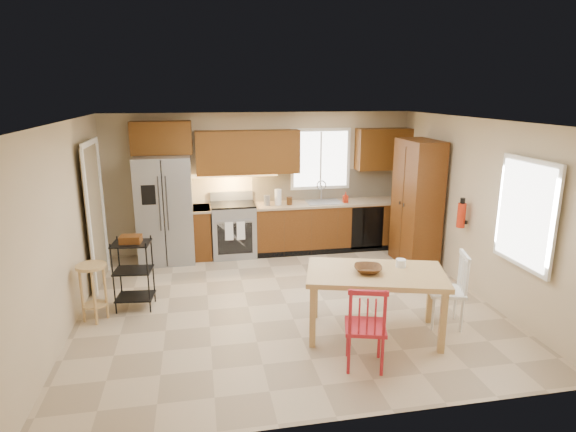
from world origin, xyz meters
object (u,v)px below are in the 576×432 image
Objects in this scene: soap_bottle at (345,197)px; table_bowl at (368,273)px; dining_table at (374,304)px; chair_red at (365,325)px; utility_cart at (134,274)px; pantry at (417,203)px; fire_extinguisher at (461,215)px; table_jar at (401,265)px; refrigerator at (165,209)px; bar_stool at (94,293)px; chair_white at (446,290)px; range_stove at (234,230)px.

table_bowl is (-0.70, -3.13, -0.20)m from soap_bottle.
chair_red reaches higher than dining_table.
soap_bottle is at bearing 95.33° from dining_table.
utility_cart reaches higher than dining_table.
fire_extinguisher is (0.20, -1.05, 0.05)m from pantry.
table_bowl is at bearing -167.47° from table_jar.
chair_red is at bearing -59.65° from refrigerator.
soap_bottle is 0.20× the size of utility_cart.
pantry reaches higher than table_bowl.
table_bowl is (2.48, -3.16, -0.12)m from refrigerator.
table_bowl is 2.30× the size of table_jar.
bar_stool is (-3.98, -2.13, -0.62)m from soap_bottle.
chair_red is at bearing -138.91° from fire_extinguisher.
table_bowl is (-1.65, -2.23, -0.26)m from pantry.
utility_cart is at bearing -168.09° from pantry.
soap_bottle is 0.12× the size of dining_table.
soap_bottle is 0.09× the size of pantry.
chair_red is 1.25× the size of bar_stool.
utility_cart is (-2.82, 1.29, -0.31)m from table_bowl.
dining_table is 1.70× the size of chair_white.
chair_red is (2.23, -3.81, -0.44)m from refrigerator.
range_stove reaches higher than table_bowl.
refrigerator is at bearing 133.79° from table_jar.
fire_extinguisher is 2.86m from chair_red.
bar_stool is at bearing -166.02° from pantry.
table_jar is (0.45, 0.10, 0.03)m from table_bowl.
utility_cart reaches higher than table_jar.
soap_bottle reaches higher than range_stove.
bar_stool is (-0.80, -2.15, -0.53)m from refrigerator.
table_bowl is 0.34× the size of utility_cart.
table_jar reaches higher than table_bowl.
refrigerator is 4.11m from dining_table.
pantry is at bearing 53.50° from table_bowl.
chair_red is 1.09m from table_jar.
utility_cart is at bearing -127.65° from range_stove.
table_jar is at bearing -13.75° from bar_stool.
dining_table is 0.41m from table_bowl.
fire_extinguisher is 1.79m from table_jar.
pantry is 1.31× the size of dining_table.
pantry is at bearing 18.03° from utility_cart.
chair_white is (0.95, 0.05, 0.08)m from dining_table.
fire_extinguisher is at bearing -32.62° from range_stove.
dining_table is 0.74m from chair_red.
bar_stool is at bearing -151.87° from soap_bottle.
table_jar is 0.15× the size of utility_cart.
range_stove is at bearing 2.99° from refrigerator.
chair_red is (-1.90, -2.88, -0.58)m from pantry.
range_stove reaches higher than table_jar.
table_bowl is 0.46m from table_jar.
utility_cart reaches higher than chair_white.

